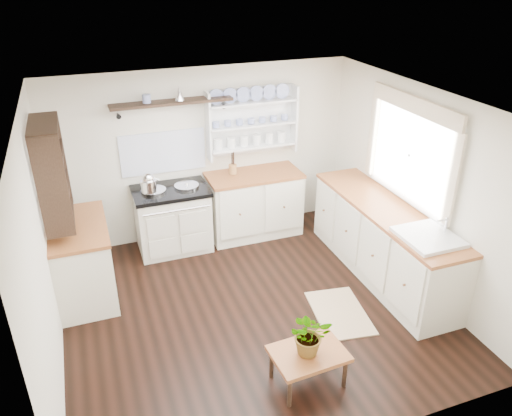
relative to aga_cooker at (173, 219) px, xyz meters
name	(u,v)px	position (x,y,z in m)	size (l,w,h in m)	color
floor	(252,307)	(0.54, -1.57, -0.44)	(4.00, 3.80, 0.01)	black
wall_back	(204,154)	(0.54, 0.33, 0.71)	(4.00, 0.02, 2.30)	beige
wall_right	(417,188)	(2.54, -1.57, 0.71)	(0.02, 3.80, 2.30)	beige
wall_left	(41,252)	(-1.46, -1.57, 0.71)	(0.02, 3.80, 2.30)	beige
ceiling	(252,104)	(0.54, -1.57, 1.86)	(4.00, 3.80, 0.01)	white
window	(410,150)	(2.49, -1.42, 1.13)	(0.08, 1.55, 1.22)	white
aga_cooker	(173,219)	(0.00, 0.00, 0.00)	(0.96, 0.67, 0.89)	beige
back_cabinets	(254,203)	(1.14, 0.03, 0.02)	(1.27, 0.63, 0.90)	white
right_cabinets	(383,241)	(2.24, -1.47, 0.02)	(0.62, 2.43, 0.90)	white
belfast_sink	(427,247)	(2.24, -2.22, 0.36)	(0.55, 0.60, 0.45)	white
left_cabinets	(83,260)	(-1.16, -0.67, 0.02)	(0.62, 1.13, 0.90)	white
plate_rack	(251,121)	(1.19, 0.29, 1.12)	(1.20, 0.22, 0.90)	white
high_shelf	(172,103)	(0.14, 0.21, 1.47)	(1.50, 0.29, 0.16)	black
left_shelving	(52,172)	(-1.30, -0.67, 1.11)	(0.28, 0.80, 1.05)	black
kettle	(148,183)	(-0.28, -0.12, 0.61)	(0.19, 0.19, 0.23)	silver
utensil_crock	(233,169)	(0.87, 0.11, 0.53)	(0.11, 0.11, 0.13)	#A26E3B
center_table	(308,356)	(0.64, -2.77, -0.13)	(0.68, 0.50, 0.36)	brown
potted_plant	(310,334)	(0.64, -2.77, 0.12)	(0.37, 0.32, 0.41)	#3F7233
floor_rug	(339,313)	(1.40, -2.00, -0.43)	(0.55, 0.85, 0.02)	#9D755B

